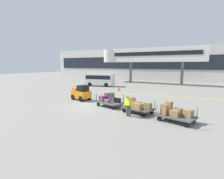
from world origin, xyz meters
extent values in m
plane|color=gray|center=(0.00, 0.00, 0.00)|extent=(120.00, 120.00, 0.00)
cube|color=yellow|center=(3.54, 7.48, 0.00)|extent=(21.15, 2.62, 0.01)
cube|color=silver|center=(0.00, 26.00, 3.70)|extent=(58.80, 2.40, 7.40)
cube|color=#1E232D|center=(0.00, 24.75, 4.07)|extent=(55.86, 0.12, 2.80)
cube|color=silver|center=(-0.12, 20.00, 5.44)|extent=(17.84, 2.20, 2.60)
cylinder|color=silver|center=(-9.64, 20.00, 5.44)|extent=(3.00, 3.00, 2.60)
cube|color=black|center=(-0.12, 18.86, 5.64)|extent=(16.06, 0.08, 0.70)
cylinder|color=#59595B|center=(-5.02, 20.00, 2.07)|extent=(0.50, 0.50, 4.14)
cylinder|color=#59595B|center=(4.79, 20.00, 2.07)|extent=(0.50, 0.50, 4.14)
cube|color=orange|center=(-2.54, 1.11, 0.63)|extent=(2.31, 1.59, 0.70)
cube|color=black|center=(-2.19, 1.02, 1.28)|extent=(1.02, 1.16, 0.60)
cube|color=orange|center=(-3.10, 1.25, 1.10)|extent=(0.91, 1.08, 0.24)
cylinder|color=black|center=(-3.07, 1.78, 0.28)|extent=(0.59, 0.31, 0.56)
cylinder|color=black|center=(-3.33, 0.77, 0.28)|extent=(0.59, 0.31, 0.56)
cylinder|color=black|center=(-1.75, 1.44, 0.28)|extent=(0.59, 0.31, 0.56)
cylinder|color=black|center=(-2.01, 0.43, 0.28)|extent=(0.59, 0.31, 0.56)
cube|color=#4C4C4F|center=(1.52, 0.06, 0.36)|extent=(2.58, 1.93, 0.08)
cylinder|color=#237033|center=(0.66, 0.95, 0.75)|extent=(0.06, 0.06, 0.70)
cylinder|color=#237033|center=(0.34, -0.30, 0.75)|extent=(0.06, 0.06, 0.70)
cylinder|color=#237033|center=(2.71, 0.42, 0.75)|extent=(0.06, 0.06, 0.70)
cylinder|color=#237033|center=(2.39, -0.83, 0.75)|extent=(0.06, 0.06, 0.70)
cylinder|color=black|center=(0.84, 0.85, 0.16)|extent=(0.33, 0.18, 0.32)
cylinder|color=black|center=(0.54, -0.30, 0.16)|extent=(0.33, 0.18, 0.32)
cylinder|color=black|center=(2.51, 0.42, 0.16)|extent=(0.33, 0.18, 0.32)
cylinder|color=black|center=(2.21, -0.73, 0.16)|extent=(0.33, 0.18, 0.32)
cylinder|color=#333333|center=(0.07, 0.44, 0.34)|extent=(0.69, 0.22, 0.05)
cube|color=black|center=(0.99, 0.50, 0.58)|extent=(0.60, 0.36, 0.36)
cube|color=#726651|center=(0.78, -0.10, 0.56)|extent=(0.51, 0.37, 0.31)
cube|color=#8C338C|center=(1.58, 0.35, 0.62)|extent=(0.63, 0.38, 0.44)
cube|color=#726651|center=(1.44, -0.26, 0.55)|extent=(0.47, 0.32, 0.30)
cube|color=black|center=(2.21, 0.25, 0.59)|extent=(0.52, 0.35, 0.39)
cube|color=#8C338C|center=(0.99, 0.50, 0.93)|extent=(0.46, 0.38, 0.35)
cube|color=#8C338C|center=(0.78, -0.10, 0.82)|extent=(0.52, 0.41, 0.21)
cube|color=#236B2D|center=(1.58, 0.35, 1.02)|extent=(0.34, 0.33, 0.35)
cube|color=#4C4C4F|center=(4.43, -0.69, 0.36)|extent=(2.58, 1.93, 0.08)
cylinder|color=gray|center=(3.57, 0.20, 0.75)|extent=(0.06, 0.06, 0.70)
cylinder|color=gray|center=(3.24, -1.05, 0.75)|extent=(0.06, 0.06, 0.70)
cylinder|color=gray|center=(5.62, -0.33, 0.75)|extent=(0.06, 0.06, 0.70)
cylinder|color=gray|center=(5.29, -1.57, 0.75)|extent=(0.06, 0.06, 0.70)
cylinder|color=black|center=(3.74, 0.11, 0.16)|extent=(0.33, 0.18, 0.32)
cylinder|color=black|center=(3.45, -1.05, 0.16)|extent=(0.33, 0.18, 0.32)
cylinder|color=black|center=(5.41, -0.32, 0.16)|extent=(0.33, 0.18, 0.32)
cylinder|color=black|center=(5.12, -1.48, 0.16)|extent=(0.33, 0.18, 0.32)
cylinder|color=#333333|center=(2.98, -0.31, 0.34)|extent=(0.69, 0.22, 0.05)
cube|color=#9E7A4C|center=(3.81, -0.19, 0.59)|extent=(0.62, 0.58, 0.39)
cube|color=olive|center=(3.64, -0.79, 0.58)|extent=(0.48, 0.41, 0.37)
cube|color=tan|center=(4.31, -0.30, 0.61)|extent=(0.56, 0.55, 0.41)
cube|color=#A87F4C|center=(4.14, -0.91, 0.61)|extent=(0.62, 0.49, 0.42)
cube|color=#9E7A4C|center=(4.70, -0.47, 0.57)|extent=(0.46, 0.43, 0.34)
cube|color=#A87F4C|center=(4.59, -1.04, 0.61)|extent=(0.59, 0.51, 0.42)
cube|color=olive|center=(5.18, -0.60, 0.63)|extent=(0.60, 0.52, 0.46)
cube|color=#9E7A4C|center=(3.81, -0.19, 0.93)|extent=(0.37, 0.32, 0.29)
cube|color=tan|center=(3.64, -0.79, 0.90)|extent=(0.48, 0.27, 0.27)
cube|color=#4C4C4F|center=(7.34, -1.43, 0.36)|extent=(2.58, 1.93, 0.08)
cylinder|color=gray|center=(6.47, -0.55, 0.75)|extent=(0.06, 0.06, 0.70)
cylinder|color=gray|center=(6.15, -1.79, 0.75)|extent=(0.06, 0.06, 0.70)
cylinder|color=gray|center=(8.52, -1.07, 0.75)|extent=(0.06, 0.06, 0.70)
cylinder|color=gray|center=(8.20, -2.32, 0.75)|extent=(0.06, 0.06, 0.70)
cylinder|color=black|center=(6.65, -0.64, 0.16)|extent=(0.33, 0.18, 0.32)
cylinder|color=black|center=(6.35, -1.79, 0.16)|extent=(0.33, 0.18, 0.32)
cylinder|color=black|center=(8.32, -1.07, 0.16)|extent=(0.33, 0.18, 0.32)
cylinder|color=black|center=(8.02, -2.22, 0.16)|extent=(0.33, 0.18, 0.32)
cylinder|color=#333333|center=(5.88, -1.06, 0.34)|extent=(0.69, 0.22, 0.05)
cube|color=tan|center=(6.76, -0.97, 0.64)|extent=(0.47, 0.53, 0.47)
cube|color=#9E7A4C|center=(6.59, -1.56, 0.64)|extent=(0.49, 0.50, 0.47)
cube|color=olive|center=(7.39, -1.16, 0.63)|extent=(0.55, 0.57, 0.46)
cube|color=#A87F4C|center=(7.26, -1.69, 0.61)|extent=(0.55, 0.45, 0.42)
cube|color=#9E7A4C|center=(8.06, -1.31, 0.63)|extent=(0.62, 0.65, 0.46)
cube|color=#A87F4C|center=(6.76, -0.97, 1.04)|extent=(0.53, 0.48, 0.33)
cube|color=olive|center=(6.59, -1.56, 0.98)|extent=(0.52, 0.45, 0.22)
cylinder|color=#4C4C4C|center=(4.05, -1.78, 0.41)|extent=(0.16, 0.16, 0.82)
cylinder|color=#4C4C4C|center=(4.24, -1.82, 0.41)|extent=(0.16, 0.16, 0.82)
cube|color=#D1E51E|center=(4.12, -1.90, 1.09)|extent=(0.47, 0.49, 0.61)
sphere|color=tan|center=(4.10, -2.02, 1.45)|extent=(0.22, 0.22, 0.22)
cube|color=white|center=(-7.34, 12.09, 1.15)|extent=(5.07, 2.75, 1.90)
cube|color=black|center=(-7.34, 12.09, 1.55)|extent=(4.70, 2.71, 0.64)
cylinder|color=black|center=(-8.64, 10.96, 0.34)|extent=(0.71, 0.36, 0.68)
cylinder|color=black|center=(-5.71, 11.51, 0.34)|extent=(0.71, 0.36, 0.68)
cone|color=#EA590F|center=(-2.13, 8.99, 0.28)|extent=(0.36, 0.36, 0.55)
cone|color=#EA590F|center=(-7.71, 6.26, 0.28)|extent=(0.36, 0.36, 0.55)
camera|label=1|loc=(9.03, -13.01, 3.69)|focal=28.05mm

